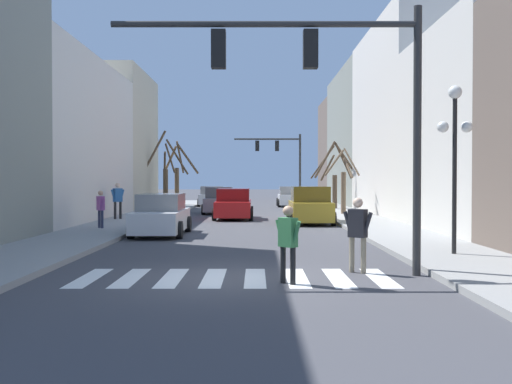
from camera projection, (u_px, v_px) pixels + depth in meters
ground_plane at (234, 279)px, 12.85m from camera, size 240.00×240.00×0.00m
sidewalk_right at (502, 275)px, 12.86m from camera, size 2.98×90.00×0.15m
building_row_left at (0, 97)px, 25.05m from camera, size 6.00×40.47×13.51m
building_row_right at (409, 135)px, 38.11m from camera, size 6.00×58.83×11.15m
crosswalk_stripes at (234, 278)px, 12.96m from camera, size 6.75×2.60×0.01m
traffic_signal_near at (326, 80)px, 13.18m from camera, size 6.84×0.28×5.96m
traffic_signal_far at (281, 155)px, 48.38m from camera, size 5.42×0.28×5.83m
street_lamp_right_corner at (454, 135)px, 15.94m from camera, size 0.95×0.36×4.49m
car_at_intersection at (233, 205)px, 32.47m from camera, size 2.12×4.64×1.65m
car_parked_right_mid at (310, 207)px, 28.89m from camera, size 2.15×4.10×1.81m
car_parked_left_mid at (289, 197)px, 47.64m from camera, size 2.01×4.24×1.60m
car_driving_toward_lane at (212, 197)px, 48.69m from camera, size 2.10×4.40×1.61m
car_parked_left_near at (161, 216)px, 22.98m from camera, size 1.97×4.56×1.59m
car_parked_right_near at (219, 201)px, 37.64m from camera, size 2.03×4.17×1.67m
pedestrian_on_left_sidewalk at (117, 198)px, 30.16m from camera, size 0.61×0.63×1.83m
pedestrian_on_right_sidewalk at (288, 238)px, 12.20m from camera, size 0.54×0.55×1.60m
pedestrian_crossing_street at (357, 228)px, 13.62m from camera, size 0.65×0.51×1.72m
pedestrian_near_right_corner at (100, 206)px, 24.49m from camera, size 0.49×0.55×1.54m
street_tree_right_far at (165, 175)px, 43.27m from camera, size 3.00×2.62×5.55m
street_tree_right_mid at (335, 175)px, 41.72m from camera, size 3.41×1.97×4.67m
street_tree_left_mid at (343, 184)px, 34.74m from camera, size 1.98×1.26×3.84m
street_tree_right_near at (177, 175)px, 47.87m from camera, size 3.02×1.55×5.09m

